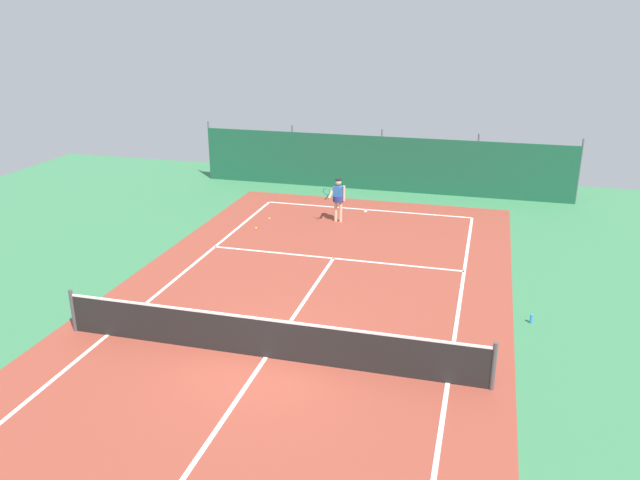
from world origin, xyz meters
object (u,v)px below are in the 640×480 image
Objects in this scene: tennis_ball_near_player at (256,228)px; parked_car at (377,158)px; tennis_ball_midcourt at (269,218)px; water_bottle at (531,319)px; tennis_player at (338,197)px; tennis_net at (265,338)px.

tennis_ball_near_player is 0.02× the size of parked_car.
tennis_ball_near_player and tennis_ball_midcourt have the same top height.
tennis_ball_near_player is 10.69m from water_bottle.
tennis_ball_midcourt is 0.02× the size of parked_car.
tennis_ball_midcourt is 0.28× the size of water_bottle.
tennis_player is 7.47m from parked_car.
water_bottle is at bearing 29.65° from tennis_net.
tennis_net is 42.17× the size of water_bottle.
tennis_ball_near_player is (-3.43, 8.52, -0.48)m from tennis_net.
tennis_net is 6.85m from water_bottle.
tennis_player is (-0.76, 10.14, 0.45)m from tennis_net.
tennis_player reaches higher than tennis_net.
tennis_player is 24.85× the size of tennis_ball_near_player.
tennis_ball_near_player is at bearing 151.26° from water_bottle.
water_bottle is (6.60, -14.23, -0.72)m from parked_car.
parked_car is 18.02× the size of water_bottle.
parked_car is 15.70m from water_bottle.
parked_car is at bearing 73.00° from tennis_ball_near_player.
parked_car reaches higher than tennis_ball_midcourt.
tennis_player is 3.26m from tennis_ball_near_player.
tennis_ball_near_player is at bearing -94.01° from tennis_ball_midcourt.
tennis_player reaches higher than water_bottle.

